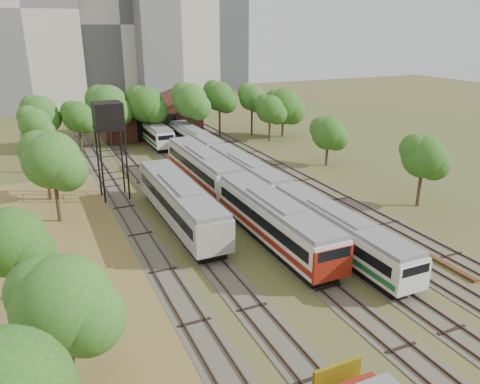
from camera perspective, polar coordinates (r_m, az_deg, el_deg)
name	(u,v)px	position (r m, az deg, el deg)	size (l,w,h in m)	color
ground	(380,305)	(33.47, 16.73, -13.00)	(240.00, 240.00, 0.00)	#475123
dry_grass_patch	(85,306)	(33.55, -18.38, -13.06)	(14.00, 60.00, 0.04)	brown
tracks	(226,192)	(52.41, -1.77, 0.00)	(24.60, 80.00, 0.19)	#4C473D
railcar_red_set	(233,190)	(46.87, -0.90, 0.27)	(3.19, 34.58, 3.95)	black
railcar_green_set	(246,173)	(53.10, 0.76, 2.28)	(2.76, 52.07, 3.41)	black
railcar_rear	(152,132)	(76.16, -10.67, 7.25)	(2.76, 16.08, 3.41)	black
old_grey_coach	(180,203)	(43.53, -7.34, -1.29)	(3.24, 18.00, 4.01)	black
water_tower	(108,118)	(50.37, -15.78, 8.66)	(2.97, 2.97, 10.30)	black
rail_pile_far	(436,259)	(40.52, 22.83, -7.59)	(0.47, 7.46, 0.24)	#553418
maintenance_shed	(148,118)	(82.07, -11.13, 8.88)	(16.45, 11.55, 7.58)	#3A1B15
tree_band_left	(39,208)	(36.45, -23.26, -1.77)	(8.66, 52.37, 8.69)	#382616
tree_band_far	(171,105)	(74.58, -8.47, 10.44)	(42.51, 11.04, 9.48)	#382616
tree_band_right	(327,129)	(62.71, 10.56, 7.57)	(4.73, 36.60, 7.45)	#382616
tower_left	(20,9)	(115.64, -25.26, 19.50)	(22.00, 16.00, 42.00)	beige
tower_centre	(113,25)	(122.52, -15.23, 19.09)	(20.00, 18.00, 36.00)	beige
tower_far_right	(221,40)	(141.25, -2.34, 18.05)	(12.00, 12.00, 28.00)	#404348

